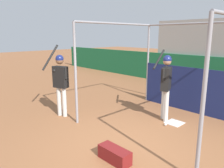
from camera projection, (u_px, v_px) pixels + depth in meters
name	position (u px, v px, depth m)	size (l,w,h in m)	color
ground_plane	(122.00, 146.00, 4.91)	(60.00, 60.00, 0.00)	#935B38
batting_cage	(184.00, 77.00, 6.54)	(3.59, 3.29, 2.82)	gray
home_plate	(175.00, 123.00, 6.20)	(0.44, 0.44, 0.02)	white
player_batter	(166.00, 81.00, 6.20)	(0.66, 0.78, 2.02)	silver
player_waiting	(60.00, 79.00, 6.52)	(0.67, 0.57, 2.16)	silver
equipment_bag	(115.00, 155.00, 4.31)	(0.70, 0.28, 0.28)	maroon
baseball	(166.00, 124.00, 6.01)	(0.07, 0.07, 0.07)	white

